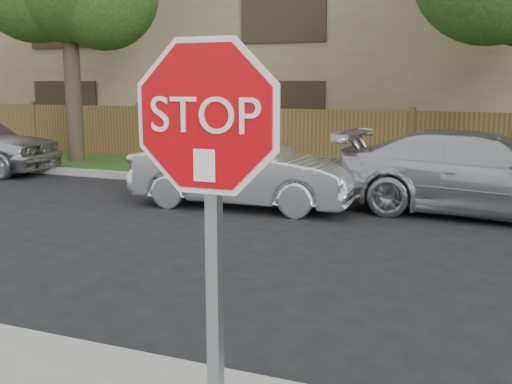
% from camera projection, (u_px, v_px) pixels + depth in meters
% --- Properties ---
extents(ground, '(90.00, 90.00, 0.00)m').
position_uv_depth(ground, '(203.00, 375.00, 4.78)').
color(ground, black).
rests_on(ground, ground).
extents(far_curb, '(70.00, 0.30, 0.15)m').
position_uv_depth(far_curb, '(386.00, 193.00, 12.19)').
color(far_curb, gray).
rests_on(far_curb, ground).
extents(grass_strip, '(70.00, 3.00, 0.12)m').
position_uv_depth(grass_strip, '(399.00, 182.00, 13.69)').
color(grass_strip, '#1E4714').
rests_on(grass_strip, ground).
extents(fence, '(70.00, 0.12, 1.60)m').
position_uv_depth(fence, '(411.00, 143.00, 15.01)').
color(fence, '#4E391B').
rests_on(fence, ground).
extents(apartment_building, '(35.20, 9.20, 7.20)m').
position_uv_depth(apartment_building, '(439.00, 44.00, 19.62)').
color(apartment_building, '#867153').
rests_on(apartment_building, ground).
extents(stop_sign, '(1.01, 0.13, 2.55)m').
position_uv_depth(stop_sign, '(209.00, 185.00, 2.80)').
color(stop_sign, gray).
rests_on(stop_sign, sidewalk_near).
extents(sedan_left, '(4.24, 1.65, 1.38)m').
position_uv_depth(sedan_left, '(244.00, 170.00, 11.15)').
color(sedan_left, silver).
rests_on(sedan_left, ground).
extents(sedan_right, '(5.16, 2.32, 1.47)m').
position_uv_depth(sedan_right, '(483.00, 174.00, 10.44)').
color(sedan_right, '#B3B4BA').
rests_on(sedan_right, ground).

